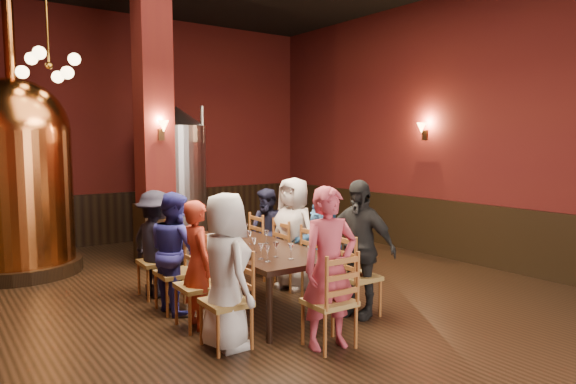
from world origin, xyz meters
TOP-DOWN VIEW (x-y plane):
  - room at (0.00, 0.00)m, footprint 10.00×10.02m
  - wainscot_right at (3.96, 0.00)m, footprint 0.08×9.90m
  - wainscot_back at (0.00, 4.96)m, footprint 7.90×0.08m
  - column at (-0.30, 2.80)m, footprint 0.58×0.58m
  - pendant_cluster at (-1.80, 2.90)m, footprint 0.90×0.90m
  - sconce_wall at (3.90, 0.80)m, footprint 0.20×0.20m
  - sconce_column at (-0.30, 2.50)m, footprint 0.20×0.20m
  - dining_table at (-0.15, 0.10)m, footprint 1.09×2.44m
  - chair_0 at (-1.03, -0.87)m, footprint 0.48×0.48m
  - person_0 at (-1.03, -0.87)m, footprint 0.53×0.77m
  - chair_1 at (-1.01, -0.20)m, footprint 0.48×0.48m
  - person_1 at (-1.01, -0.20)m, footprint 0.38×0.54m
  - chair_2 at (-0.98, 0.46)m, footprint 0.48×0.48m
  - person_2 at (-0.98, 0.46)m, footprint 0.39×0.72m
  - chair_3 at (-0.96, 1.13)m, footprint 0.48×0.48m
  - person_3 at (-0.96, 1.13)m, footprint 0.71×0.99m
  - chair_4 at (0.66, -0.93)m, footprint 0.48×0.48m
  - person_4 at (0.66, -0.93)m, footprint 0.67×1.00m
  - chair_5 at (0.69, -0.26)m, footprint 0.48×0.48m
  - person_5 at (0.69, -0.26)m, footprint 0.61×1.24m
  - chair_6 at (0.72, 0.40)m, footprint 0.48×0.48m
  - person_6 at (0.72, 0.40)m, footprint 0.63×0.83m
  - chair_7 at (0.74, 1.07)m, footprint 0.48×0.48m
  - person_7 at (0.74, 1.07)m, footprint 0.49×0.71m
  - chair_8 at (-0.21, -1.45)m, footprint 0.48×0.48m
  - person_8 at (-0.21, -1.45)m, footprint 0.65×0.50m
  - copper_kettle at (-2.22, 3.47)m, footprint 1.90×1.90m
  - steel_vessel at (0.63, 4.06)m, footprint 1.27×1.27m
  - rose_vase at (0.03, 1.10)m, footprint 0.19×0.19m
  - wine_glass_0 at (-0.45, -0.59)m, footprint 0.07×0.07m
  - wine_glass_1 at (-0.34, -0.28)m, footprint 0.07×0.07m
  - wine_glass_2 at (-0.34, 0.38)m, footprint 0.07×0.07m
  - wine_glass_3 at (-0.27, -0.61)m, footprint 0.07×0.07m
  - wine_glass_4 at (-0.46, -0.73)m, footprint 0.07×0.07m
  - wine_glass_5 at (0.06, 0.07)m, footprint 0.07×0.07m
  - wine_glass_6 at (-0.19, -0.79)m, footprint 0.07×0.07m
  - wine_glass_7 at (-0.36, 0.53)m, footprint 0.07×0.07m
  - wine_glass_8 at (-0.13, 0.15)m, footprint 0.07×0.07m
  - wine_glass_9 at (0.10, 0.63)m, footprint 0.07×0.07m

SIDE VIEW (x-z plane):
  - chair_0 at x=-1.03m, z-range 0.00..0.92m
  - chair_1 at x=-1.01m, z-range 0.00..0.92m
  - chair_2 at x=-0.98m, z-range 0.00..0.92m
  - chair_3 at x=-0.96m, z-range 0.00..0.92m
  - chair_4 at x=0.66m, z-range 0.00..0.92m
  - chair_5 at x=0.69m, z-range 0.00..0.92m
  - chair_6 at x=0.72m, z-range 0.00..0.92m
  - chair_7 at x=0.74m, z-range 0.00..0.92m
  - chair_8 at x=-0.21m, z-range 0.00..0.92m
  - wainscot_right at x=3.96m, z-range 0.00..1.00m
  - wainscot_back at x=0.00m, z-range 0.00..1.00m
  - person_5 at x=0.69m, z-range 0.00..1.28m
  - person_7 at x=0.74m, z-range 0.00..1.32m
  - dining_table at x=-0.15m, z-range 0.31..1.06m
  - person_3 at x=-0.96m, z-range 0.00..1.39m
  - person_1 at x=-1.01m, z-range 0.00..1.39m
  - person_2 at x=-0.98m, z-range 0.00..1.43m
  - person_6 at x=0.72m, z-range 0.00..1.53m
  - person_0 at x=-1.03m, z-range 0.00..1.53m
  - person_4 at x=0.66m, z-range 0.00..1.59m
  - person_8 at x=-0.21m, z-range 0.00..1.59m
  - wine_glass_0 at x=-0.45m, z-range 0.75..0.92m
  - wine_glass_1 at x=-0.34m, z-range 0.75..0.92m
  - wine_glass_2 at x=-0.34m, z-range 0.75..0.92m
  - wine_glass_3 at x=-0.27m, z-range 0.75..0.92m
  - wine_glass_4 at x=-0.46m, z-range 0.75..0.92m
  - wine_glass_5 at x=0.06m, z-range 0.75..0.92m
  - wine_glass_6 at x=-0.19m, z-range 0.75..0.92m
  - wine_glass_7 at x=-0.36m, z-range 0.75..0.92m
  - wine_glass_8 at x=-0.13m, z-range 0.75..0.92m
  - wine_glass_9 at x=0.10m, z-range 0.75..0.92m
  - rose_vase at x=0.03m, z-range 0.80..1.12m
  - steel_vessel at x=0.63m, z-range 0.00..2.68m
  - copper_kettle at x=-2.22m, z-range -0.57..3.62m
  - sconce_wall at x=3.90m, z-range 2.02..2.38m
  - sconce_column at x=-0.30m, z-range 2.02..2.38m
  - room at x=0.00m, z-range 0.00..4.50m
  - column at x=-0.30m, z-range 0.00..4.50m
  - pendant_cluster at x=-1.80m, z-range 2.25..3.95m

